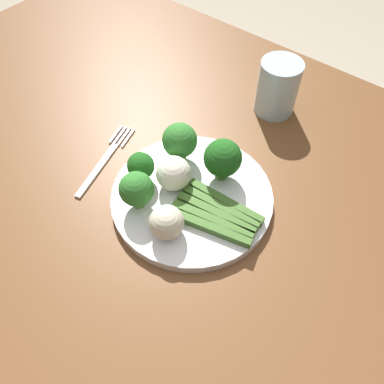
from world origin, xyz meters
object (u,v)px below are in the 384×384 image
Objects in this scene: broccoli_outer_edge at (223,159)px; broccoli_left at (141,166)px; broccoli_front at (180,141)px; plate at (192,197)px; broccoli_near_center at (136,189)px; cauliflower_back_right at (173,173)px; cauliflower_mid at (167,222)px; fork at (105,159)px; dining_table at (210,242)px; asparagus_bundle at (217,214)px; water_glass at (278,87)px.

broccoli_outer_edge is 0.12m from broccoli_left.
broccoli_front reaches higher than broccoli_left.
broccoli_front reaches higher than plate.
cauliflower_back_right is (0.02, 0.06, -0.01)m from broccoli_near_center.
broccoli_near_center is 0.07m from cauliflower_mid.
fork is (-0.18, 0.05, -0.04)m from cauliflower_mid.
fork is (-0.16, -0.03, -0.01)m from plate.
dining_table is 11.26× the size of asparagus_bundle.
dining_table is 28.96× the size of broccoli_left.
water_glass is (0.06, 0.28, 0.00)m from broccoli_left.
cauliflower_mid is at bearing -78.69° from plate.
asparagus_bundle is 0.13m from broccoli_left.
broccoli_outer_edge reaches higher than fork.
broccoli_front is at bearing -34.06° from asparagus_bundle.
broccoli_outer_edge is 0.13m from cauliflower_mid.
broccoli_left is at bearing 152.60° from cauliflower_mid.
broccoli_near_center reaches higher than cauliflower_mid.
broccoli_left is at bearing -105.44° from fork.
broccoli_near_center is (-0.10, -0.05, 0.03)m from asparagus_bundle.
broccoli_front is (-0.06, 0.04, 0.05)m from plate.
asparagus_bundle is at bearing -101.98° from fork.
broccoli_left is 0.10m from cauliflower_mid.
broccoli_near_center is at bearing 19.31° from asparagus_bundle.
broccoli_front is 1.31× the size of broccoli_left.
broccoli_outer_edge is at bearing 8.65° from broccoli_front.
dining_table is 24.12× the size of broccoli_near_center.
plate is 4.75× the size of broccoli_left.
broccoli_front reaches higher than fork.
broccoli_left is 1.06× the size of cauliflower_mid.
cauliflower_back_right is 0.08m from cauliflower_mid.
broccoli_near_center is at bearing -127.98° from plate.
cauliflower_mid is 0.33m from water_glass.
water_glass is (-0.07, 0.27, 0.03)m from asparagus_bundle.
plate is at bearing -18.38° from asparagus_bundle.
cauliflower_mid is (0.05, -0.07, -0.00)m from cauliflower_back_right.
dining_table is 0.23m from fork.
cauliflower_back_right is 1.09× the size of cauliflower_mid.
plate is 1.49× the size of fork.
dining_table is 28.07× the size of cauliflower_back_right.
broccoli_outer_edge is at bearing 76.85° from plate.
broccoli_outer_edge is at bearing 62.37° from broccoli_near_center.
broccoli_left is 0.97× the size of cauliflower_back_right.
fork is 1.68× the size of water_glass.
asparagus_bundle is 1.35× the size of water_glass.
plate is 0.17m from fork.
plate is 3.47× the size of broccoli_outer_edge.
broccoli_near_center is (0.01, -0.11, -0.00)m from broccoli_front.
broccoli_outer_edge is at bearing 90.64° from cauliflower_mid.
broccoli_outer_edge is (-0.04, 0.06, 0.03)m from asparagus_bundle.
broccoli_outer_edge is (0.06, 0.12, 0.00)m from broccoli_near_center.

